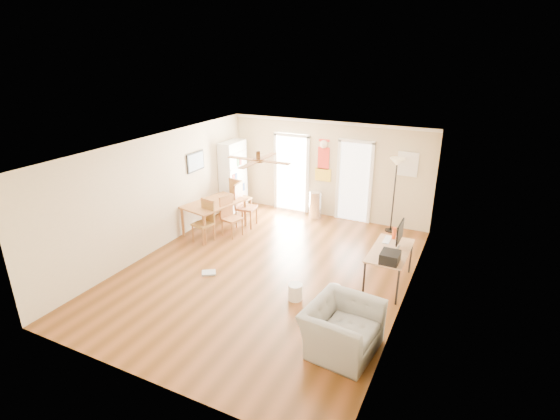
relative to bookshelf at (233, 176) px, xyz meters
The scene contains 30 objects.
floor 3.89m from the bookshelf, 47.74° to the right, with size 7.00×7.00×0.00m, color brown.
ceiling 4.10m from the bookshelf, 47.74° to the right, with size 5.50×7.00×0.00m, color silver, non-canonical shape.
wall_back 2.65m from the bookshelf, 15.66° to the left, with size 5.50×0.04×2.60m, color beige, non-canonical shape.
wall_front 6.79m from the bookshelf, 68.05° to the right, with size 5.50×0.04×2.60m, color beige, non-canonical shape.
wall_left 2.82m from the bookshelf, 94.42° to the right, with size 0.04×7.00×2.60m, color beige, non-canonical shape.
wall_right 5.98m from the bookshelf, 27.83° to the right, with size 0.04×7.00×2.60m, color beige, non-canonical shape.
crown_molding 4.09m from the bookshelf, 47.74° to the right, with size 5.50×7.00×0.08m, color white, non-canonical shape.
kitchen_doorway 1.64m from the bookshelf, 25.11° to the left, with size 0.90×0.10×2.10m, color white, non-canonical shape.
bathroom_doorway 3.36m from the bookshelf, 11.96° to the left, with size 0.80×0.10×2.10m, color white, non-canonical shape.
wall_decal 2.57m from the bookshelf, 16.00° to the left, with size 0.46×0.03×1.10m, color red.
ac_grille 4.69m from the bookshelf, ahead, with size 0.50×0.04×0.60m, color white.
framed_poster 1.58m from the bookshelf, 97.82° to the right, with size 0.04×0.66×0.48m, color black.
ceiling_fan 4.25m from the bookshelf, 50.64° to the right, with size 1.24×1.24×0.20m, color #593819, non-canonical shape.
bookshelf is the anchor object (origin of this frame).
dining_table 1.68m from the bookshelf, 75.82° to the right, with size 0.91×1.51×0.76m, color #AD6F37, non-canonical shape.
dining_chair_right_a 1.36m from the bookshelf, 43.64° to the right, with size 0.46×0.46×1.12m, color #995D31, non-canonical shape.
dining_chair_right_b 1.90m from the bookshelf, 59.47° to the right, with size 0.41×0.41×0.99m, color #AA6537, non-canonical shape.
dining_chair_near 2.28m from the bookshelf, 77.14° to the right, with size 0.41×0.41×1.00m, color olive, non-canonical shape.
dining_chair_far 0.67m from the bookshelf, 34.44° to the right, with size 0.44×0.44×1.06m, color olive, non-canonical shape.
trash_can 2.45m from the bookshelf, ahead, with size 0.34×0.34×0.74m, color silver.
torchiere_lamp 4.40m from the bookshelf, ahead, with size 0.36×0.36×1.88m, color black, non-canonical shape.
computer_desk 5.40m from the bookshelf, 24.32° to the right, with size 0.69×1.38×0.74m, color tan, non-canonical shape.
imac 5.40m from the bookshelf, 22.10° to the right, with size 0.08×0.56×0.52m, color black, non-canonical shape.
keyboard 5.07m from the bookshelf, 20.73° to the right, with size 0.13×0.40×0.01m, color silver.
printer 5.68m from the bookshelf, 28.54° to the right, with size 0.32×0.38×0.19m, color black.
orange_bottle 5.11m from the bookshelf, 19.00° to the right, with size 0.08×0.08×0.24m, color #DC4513.
wastebasket_a 5.01m from the bookshelf, 45.13° to the right, with size 0.27×0.27×0.31m, color white.
wastebasket_b 5.31m from the bookshelf, 37.92° to the right, with size 0.25×0.25×0.29m, color white.
floor_cloth 3.87m from the bookshelf, 66.24° to the right, with size 0.28×0.22×0.04m, color #A1A09C.
armchair 6.49m from the bookshelf, 43.53° to the right, with size 1.14×1.00×0.74m, color gray.
Camera 1 is at (3.66, -6.89, 4.36)m, focal length 27.26 mm.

